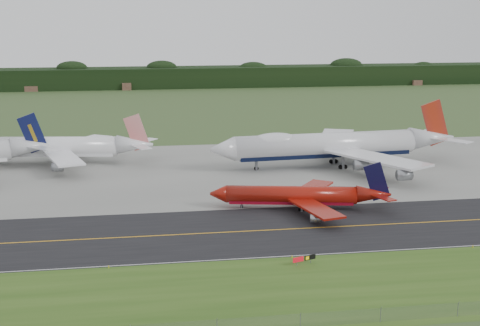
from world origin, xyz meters
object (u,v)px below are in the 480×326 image
(jet_red_737, at_px, (301,196))
(jet_ba_747, at_px, (334,145))
(jet_star_tail, at_px, (59,147))
(taxiway_sign, at_px, (304,259))

(jet_red_737, bearing_deg, jet_ba_747, 64.09)
(jet_ba_747, height_order, jet_red_737, jet_ba_747)
(jet_star_tail, xyz_separation_m, taxiway_sign, (52.08, -91.84, -3.89))
(jet_ba_747, xyz_separation_m, taxiway_sign, (-27.74, -75.07, -5.35))
(jet_red_737, xyz_separation_m, taxiway_sign, (-7.91, -34.23, -2.00))
(jet_ba_747, xyz_separation_m, jet_star_tail, (-79.82, 16.77, -1.46))
(jet_ba_747, distance_m, jet_star_tail, 81.58)
(jet_red_737, bearing_deg, jet_star_tail, 136.16)
(jet_ba_747, bearing_deg, taxiway_sign, -110.28)
(taxiway_sign, bearing_deg, jet_ba_747, 69.72)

